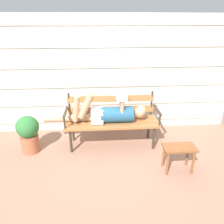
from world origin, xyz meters
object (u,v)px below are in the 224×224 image
footstool (179,152)px  potted_plant (29,133)px  reclining_person (109,113)px  park_bench (112,118)px

footstool → potted_plant: bearing=164.0°
reclining_person → potted_plant: bearing=-175.4°
potted_plant → park_bench: bearing=7.4°
reclining_person → footstool: 1.25m
park_bench → reclining_person: 0.14m
park_bench → footstool: size_ratio=3.43×
park_bench → footstool: (0.90, -0.83, -0.18)m
footstool → potted_plant: potted_plant is taller
reclining_person → potted_plant: 1.34m
footstool → park_bench: bearing=137.5°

